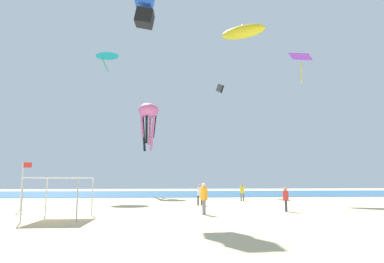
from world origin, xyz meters
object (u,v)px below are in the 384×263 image
object	(u,v)px
person_central	(286,197)
kite_octopus_pink	(148,113)
kite_inflatable_yellow	(243,32)
kite_box_blue	(145,9)
person_leftmost	(200,193)
person_rightmost	(204,196)
person_near_tent	(242,191)
banner_flag	(23,181)
canopy_tent	(62,179)
kite_diamond_purple	(301,58)
kite_delta_teal	(107,54)
kite_parafoil_black	(220,88)

from	to	relation	value
person_central	kite_octopus_pink	world-z (taller)	kite_octopus_pink
kite_inflatable_yellow	kite_box_blue	distance (m)	20.62
person_leftmost	person_rightmost	world-z (taller)	person_rightmost
person_leftmost	kite_octopus_pink	world-z (taller)	kite_octopus_pink
person_central	kite_box_blue	xyz separation A→B (m)	(-9.75, 3.24, 14.66)
kite_inflatable_yellow	person_near_tent	bearing A→B (deg)	104.26
person_central	banner_flag	size ratio (longest dim) A/B	0.49
canopy_tent	person_near_tent	size ratio (longest dim) A/B	2.04
person_central	person_rightmost	bearing A→B (deg)	-59.84
canopy_tent	kite_octopus_pink	bearing A→B (deg)	82.52
banner_flag	kite_octopus_pink	distance (m)	22.70
kite_box_blue	kite_octopus_pink	size ratio (longest dim) A/B	0.48
person_near_tent	kite_diamond_purple	distance (m)	15.68
banner_flag	kite_octopus_pink	world-z (taller)	kite_octopus_pink
kite_octopus_pink	kite_inflatable_yellow	bearing A→B (deg)	150.55
kite_delta_teal	kite_box_blue	xyz separation A→B (m)	(6.06, -17.12, -2.76)
person_near_tent	kite_inflatable_yellow	world-z (taller)	kite_inflatable_yellow
banner_flag	kite_parafoil_black	xyz separation A→B (m)	(17.39, 22.98, 13.34)
canopy_tent	person_rightmost	size ratio (longest dim) A/B	1.81
kite_octopus_pink	canopy_tent	bearing A→B (deg)	63.96
canopy_tent	banner_flag	size ratio (longest dim) A/B	1.04
kite_delta_teal	kite_diamond_purple	distance (m)	24.19
person_central	kite_delta_teal	world-z (taller)	kite_delta_teal
person_near_tent	person_rightmost	bearing A→B (deg)	40.72
kite_inflatable_yellow	kite_box_blue	bearing A→B (deg)	84.17
kite_parafoil_black	banner_flag	bearing A→B (deg)	-39.23
canopy_tent	kite_parafoil_black	distance (m)	33.56
person_rightmost	kite_octopus_pink	xyz separation A→B (m)	(-4.77, 22.90, 9.69)
person_leftmost	kite_inflatable_yellow	world-z (taller)	kite_inflatable_yellow
banner_flag	kite_parafoil_black	distance (m)	31.75
canopy_tent	person_near_tent	xyz separation A→B (m)	(13.09, 13.57, -1.12)
person_leftmost	kite_diamond_purple	size ratio (longest dim) A/B	0.54
person_central	kite_diamond_purple	world-z (taller)	kite_diamond_purple
canopy_tent	banner_flag	bearing A→B (deg)	129.88
person_leftmost	banner_flag	distance (m)	13.07
person_rightmost	canopy_tent	bearing A→B (deg)	116.17
kite_delta_teal	kite_octopus_pink	size ratio (longest dim) A/B	0.62
kite_diamond_purple	kite_octopus_pink	bearing A→B (deg)	-86.52
person_central	kite_diamond_purple	size ratio (longest dim) A/B	0.50
kite_diamond_purple	kite_parafoil_black	world-z (taller)	kite_parafoil_black
person_near_tent	kite_delta_teal	bearing A→B (deg)	-58.75
person_rightmost	kite_parafoil_black	bearing A→B (deg)	3.59
kite_inflatable_yellow	kite_box_blue	world-z (taller)	kite_inflatable_yellow
kite_inflatable_yellow	kite_octopus_pink	bearing A→B (deg)	19.96
person_rightmost	kite_inflatable_yellow	distance (m)	29.93
canopy_tent	person_central	distance (m)	13.94
kite_diamond_purple	banner_flag	bearing A→B (deg)	-33.79
canopy_tent	kite_delta_teal	world-z (taller)	kite_delta_teal
person_central	kite_box_blue	bearing A→B (deg)	-92.57
kite_delta_teal	kite_octopus_pink	world-z (taller)	kite_delta_teal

